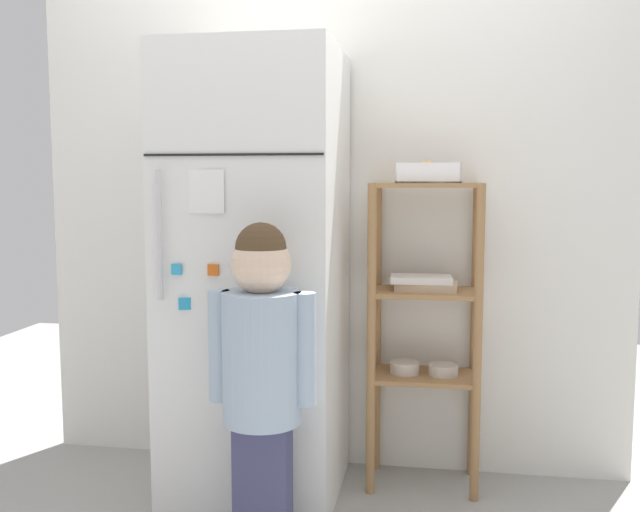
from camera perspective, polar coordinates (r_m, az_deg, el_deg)
ground_plane at (r=3.02m, az=-0.45°, el=-18.63°), size 6.00×6.00×0.00m
kitchen_wall_back at (r=3.11m, az=0.74°, el=3.68°), size 2.57×0.03×2.26m
refrigerator at (r=2.84m, az=-5.05°, el=-1.66°), size 0.65×0.68×1.76m
child_standing at (r=2.39m, az=-4.66°, el=-7.99°), size 0.36×0.27×1.13m
pantry_shelf_unit at (r=2.95m, az=8.35°, el=-4.45°), size 0.45×0.29×1.25m
fruit_bin at (r=2.90m, az=8.76°, el=6.48°), size 0.25×0.19×0.09m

